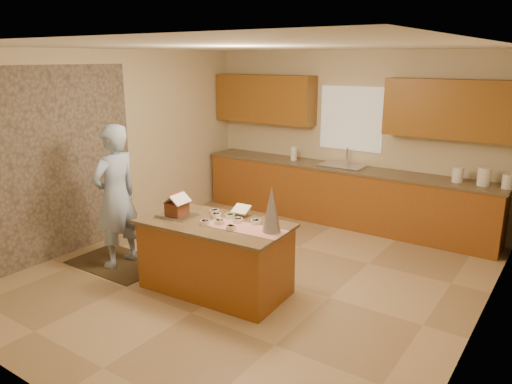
{
  "coord_description": "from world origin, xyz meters",
  "views": [
    {
      "loc": [
        3.16,
        -4.54,
        2.58
      ],
      "look_at": [
        -0.1,
        0.2,
        1.0
      ],
      "focal_mm": 34.36,
      "sensor_mm": 36.0,
      "label": 1
    }
  ],
  "objects_px": {
    "tinsel_tree": "(272,209)",
    "boy": "(116,196)",
    "gingerbread_house": "(177,206)",
    "island_base": "(215,258)"
  },
  "relations": [
    {
      "from": "gingerbread_house",
      "to": "island_base",
      "type": "bearing_deg",
      "value": 8.85
    },
    {
      "from": "island_base",
      "to": "gingerbread_house",
      "type": "xyz_separation_m",
      "value": [
        -0.49,
        -0.08,
        0.55
      ]
    },
    {
      "from": "island_base",
      "to": "tinsel_tree",
      "type": "relative_size",
      "value": 3.27
    },
    {
      "from": "boy",
      "to": "tinsel_tree",
      "type": "bearing_deg",
      "value": 95.66
    },
    {
      "from": "boy",
      "to": "gingerbread_house",
      "type": "xyz_separation_m",
      "value": [
        0.98,
        0.06,
        0.03
      ]
    },
    {
      "from": "island_base",
      "to": "gingerbread_house",
      "type": "bearing_deg",
      "value": -174.81
    },
    {
      "from": "tinsel_tree",
      "to": "boy",
      "type": "relative_size",
      "value": 0.27
    },
    {
      "from": "tinsel_tree",
      "to": "island_base",
      "type": "bearing_deg",
      "value": -172.67
    },
    {
      "from": "boy",
      "to": "island_base",
      "type": "bearing_deg",
      "value": 95.02
    },
    {
      "from": "tinsel_tree",
      "to": "gingerbread_house",
      "type": "bearing_deg",
      "value": -172.04
    }
  ]
}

